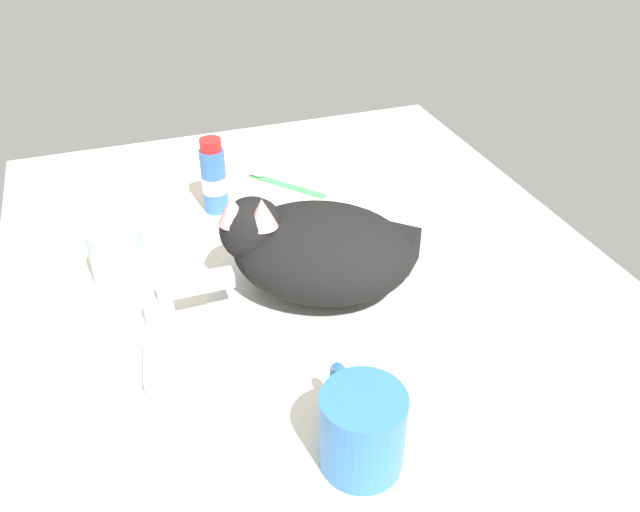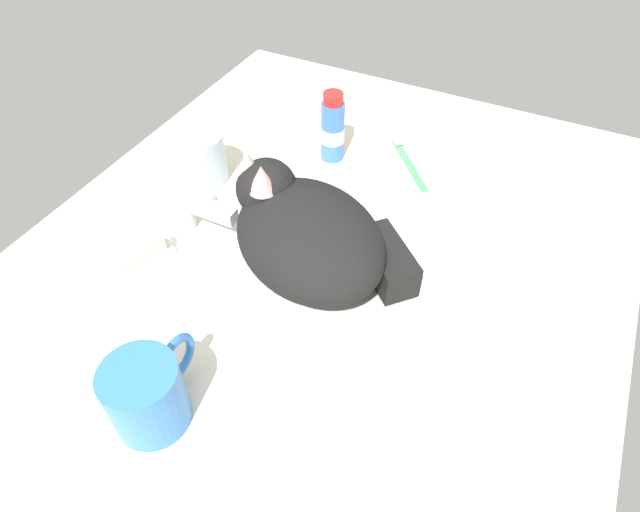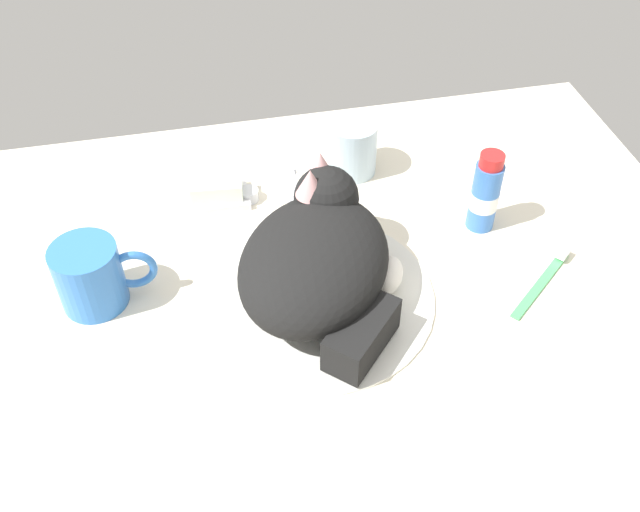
# 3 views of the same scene
# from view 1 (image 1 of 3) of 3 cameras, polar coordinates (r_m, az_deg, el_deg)

# --- Properties ---
(ground_plane) EXTENTS (1.10, 0.83, 0.03)m
(ground_plane) POSITION_cam_1_polar(r_m,az_deg,el_deg) (0.88, 0.18, -3.80)
(ground_plane) COLOR silver
(sink_basin) EXTENTS (0.30, 0.30, 0.01)m
(sink_basin) POSITION_cam_1_polar(r_m,az_deg,el_deg) (0.87, 0.18, -2.83)
(sink_basin) COLOR silver
(sink_basin) RESTS_ON ground_plane
(faucet) EXTENTS (0.13, 0.11, 0.06)m
(faucet) POSITION_cam_1_polar(r_m,az_deg,el_deg) (0.82, -12.82, -4.15)
(faucet) COLOR silver
(faucet) RESTS_ON ground_plane
(cat) EXTENTS (0.27, 0.30, 0.14)m
(cat) POSITION_cam_1_polar(r_m,az_deg,el_deg) (0.84, -0.43, 0.72)
(cat) COLOR black
(cat) RESTS_ON sink_basin
(coffee_mug) EXTENTS (0.12, 0.08, 0.09)m
(coffee_mug) POSITION_cam_1_polar(r_m,az_deg,el_deg) (0.64, 3.61, -14.71)
(coffee_mug) COLOR #3372C6
(coffee_mug) RESTS_ON ground_plane
(rinse_cup) EXTENTS (0.07, 0.07, 0.08)m
(rinse_cup) POSITION_cam_1_polar(r_m,az_deg,el_deg) (0.90, -17.16, 0.06)
(rinse_cup) COLOR silver
(rinse_cup) RESTS_ON ground_plane
(soap_dish) EXTENTS (0.09, 0.06, 0.01)m
(soap_dish) POSITION_cam_1_polar(r_m,az_deg,el_deg) (0.76, -13.13, -10.16)
(soap_dish) COLOR white
(soap_dish) RESTS_ON ground_plane
(soap_bar) EXTENTS (0.08, 0.05, 0.03)m
(soap_bar) POSITION_cam_1_polar(r_m,az_deg,el_deg) (0.75, -13.32, -9.13)
(soap_bar) COLOR silver
(soap_bar) RESTS_ON soap_dish
(toothpaste_bottle) EXTENTS (0.04, 0.04, 0.12)m
(toothpaste_bottle) POSITION_cam_1_polar(r_m,az_deg,el_deg) (1.03, -9.21, 6.71)
(toothpaste_bottle) COLOR #3870C6
(toothpaste_bottle) RESTS_ON ground_plane
(toothbrush) EXTENTS (0.12, 0.10, 0.02)m
(toothbrush) POSITION_cam_1_polar(r_m,az_deg,el_deg) (1.12, -3.28, 6.39)
(toothbrush) COLOR #4CB266
(toothbrush) RESTS_ON ground_plane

